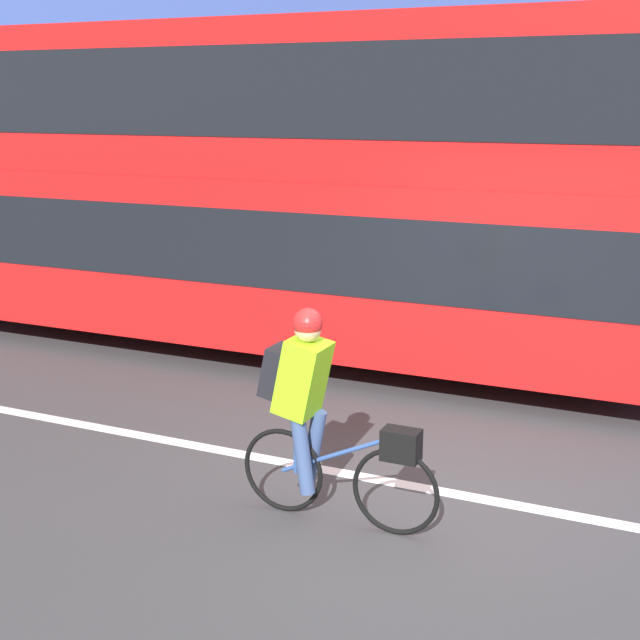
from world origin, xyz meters
TOP-DOWN VIEW (x-y plane):
  - ground_plane at (0.00, 0.00)m, footprint 80.00×80.00m
  - road_center_line at (0.00, -0.01)m, footprint 50.00×0.14m
  - sidewalk_curb at (0.00, 6.08)m, footprint 60.00×2.52m
  - building_facade at (0.00, 7.49)m, footprint 60.00×0.30m
  - bus at (-3.18, 3.11)m, footprint 9.71×2.47m
  - cyclist_on_bike at (-0.64, -0.81)m, footprint 1.51×0.32m

SIDE VIEW (x-z plane):
  - ground_plane at x=0.00m, z-range 0.00..0.00m
  - road_center_line at x=0.00m, z-range 0.00..0.01m
  - sidewalk_curb at x=0.00m, z-range 0.00..0.15m
  - cyclist_on_bike at x=-0.64m, z-range 0.07..1.63m
  - bus at x=-3.18m, z-range 0.20..3.96m
  - building_facade at x=0.00m, z-range 0.00..7.56m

